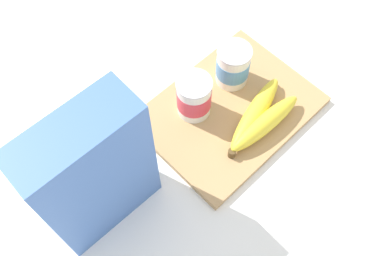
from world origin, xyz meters
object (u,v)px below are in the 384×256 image
(cutting_board, at_px, (229,111))
(yogurt_cup_back, at_px, (233,66))
(cereal_box, at_px, (93,175))
(yogurt_cup_front, at_px, (194,97))
(banana_bunch, at_px, (260,118))

(cutting_board, bearing_deg, yogurt_cup_back, 41.27)
(cereal_box, bearing_deg, cutting_board, 178.05)
(yogurt_cup_front, height_order, yogurt_cup_back, yogurt_cup_front)
(yogurt_cup_back, xyz_separation_m, banana_bunch, (-0.04, -0.11, -0.02))
(yogurt_cup_back, relative_size, banana_bunch, 0.47)
(cereal_box, bearing_deg, banana_bunch, 167.13)
(cutting_board, height_order, yogurt_cup_front, yogurt_cup_front)
(cereal_box, xyz_separation_m, yogurt_cup_back, (0.33, 0.03, -0.08))
(cereal_box, xyz_separation_m, banana_bunch, (0.30, -0.07, -0.10))
(cutting_board, xyz_separation_m, banana_bunch, (0.02, -0.06, 0.03))
(cereal_box, relative_size, banana_bunch, 1.48)
(cereal_box, bearing_deg, yogurt_cup_front, -171.32)
(cereal_box, relative_size, yogurt_cup_back, 3.15)
(yogurt_cup_back, bearing_deg, yogurt_cup_front, 179.91)
(cutting_board, distance_m, yogurt_cup_back, 0.09)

